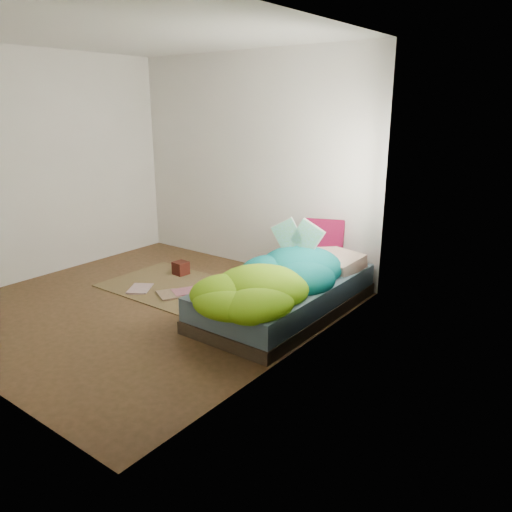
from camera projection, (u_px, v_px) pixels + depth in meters
The scene contains 12 objects.
ground at pixel (148, 306), 5.14m from camera, with size 3.50×3.50×0.00m, color #45331A.
room_walls at pixel (138, 145), 4.67m from camera, with size 3.54×3.54×2.62m.
bed at pixel (285, 296), 4.94m from camera, with size 1.00×2.00×0.34m.
duvet at pixel (273, 269), 4.67m from camera, with size 0.96×1.84×0.34m, color #07636E, non-canonical shape.
rug at pixel (176, 287), 5.65m from camera, with size 1.60×1.10×0.01m, color brown.
pillow_floral at pixel (333, 261), 5.26m from camera, with size 0.62×0.38×0.14m, color beige.
pillow_magenta at pixel (323, 239), 5.53m from camera, with size 0.44×0.14×0.44m, color #510525.
open_book at pixel (297, 226), 5.02m from camera, with size 0.45×0.10×0.27m, color green, non-canonical shape.
wooden_box at pixel (181, 268), 6.03m from camera, with size 0.16×0.16×0.16m, color #39150D.
floor_book_a at pixel (130, 289), 5.55m from camera, with size 0.23×0.31×0.02m, color silver.
floor_book_b at pixel (184, 288), 5.55m from camera, with size 0.23×0.31×0.03m, color #B36779.
floor_book_c at pixel (159, 296), 5.33m from camera, with size 0.21×0.29×0.02m, color tan.
Camera 1 is at (3.76, -3.14, 1.99)m, focal length 35.00 mm.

